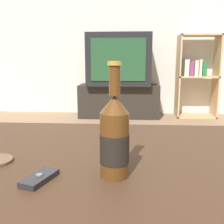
{
  "coord_description": "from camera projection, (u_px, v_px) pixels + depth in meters",
  "views": [
    {
      "loc": [
        0.06,
        -0.71,
        0.74
      ],
      "look_at": [
        0.0,
        0.19,
        0.56
      ],
      "focal_mm": 42.0,
      "sensor_mm": 36.0,
      "label": 1
    }
  ],
  "objects": [
    {
      "name": "tv_stand",
      "position": [
        119.0,
        101.0,
        3.49
      ],
      "size": [
        1.04,
        0.41,
        0.43
      ],
      "color": "#28231E",
      "rests_on": "ground_plane"
    },
    {
      "name": "coffee_table",
      "position": [
        108.0,
        177.0,
        0.76
      ],
      "size": [
        1.36,
        0.84,
        0.46
      ],
      "color": "#422B1C",
      "rests_on": "ground_plane"
    },
    {
      "name": "cell_phone",
      "position": [
        40.0,
        178.0,
        0.61
      ],
      "size": [
        0.07,
        0.11,
        0.02
      ],
      "rotation": [
        0.0,
        0.0,
        -0.33
      ],
      "color": "#232328",
      "rests_on": "coffee_table"
    },
    {
      "name": "beer_bottle",
      "position": [
        115.0,
        137.0,
        0.62
      ],
      "size": [
        0.07,
        0.07,
        0.28
      ],
      "color": "#563314",
      "rests_on": "coffee_table"
    },
    {
      "name": "television",
      "position": [
        119.0,
        60.0,
        3.38
      ],
      "size": [
        0.8,
        0.58,
        0.65
      ],
      "color": "black",
      "rests_on": "tv_stand"
    },
    {
      "name": "bookshelf",
      "position": [
        195.0,
        74.0,
        3.42
      ],
      "size": [
        0.51,
        0.3,
        1.07
      ],
      "color": "tan",
      "rests_on": "ground_plane"
    },
    {
      "name": "back_wall",
      "position": [
        125.0,
        19.0,
        3.55
      ],
      "size": [
        8.0,
        0.05,
        2.6
      ],
      "color": "silver",
      "rests_on": "ground_plane"
    }
  ]
}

